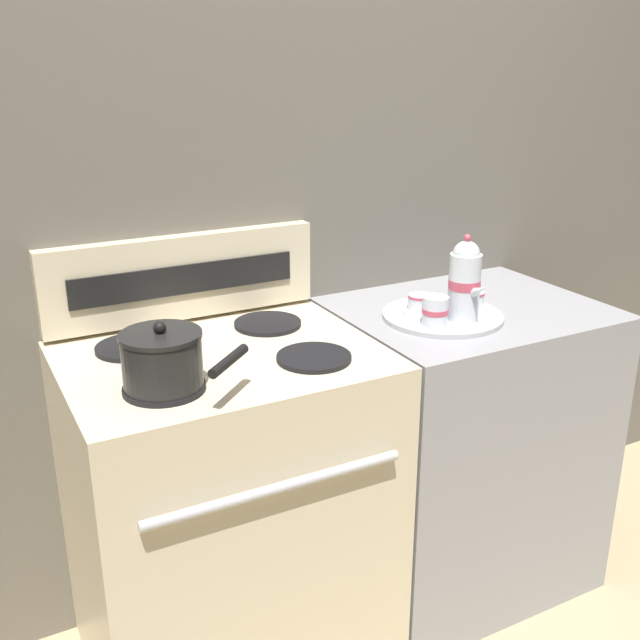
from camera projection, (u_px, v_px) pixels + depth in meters
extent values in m
plane|color=tan|center=(350.00, 605.00, 2.32)|extent=(6.00, 6.00, 0.00)
cube|color=#666056|center=(300.00, 237.00, 2.22)|extent=(6.00, 0.05, 2.20)
cube|color=beige|center=(229.00, 513.00, 2.00)|extent=(0.78, 0.61, 0.92)
cylinder|color=silver|center=(278.00, 488.00, 1.65)|extent=(0.62, 0.02, 0.02)
cylinder|color=black|center=(132.00, 347.00, 1.87)|extent=(0.18, 0.18, 0.01)
cylinder|color=black|center=(268.00, 324.00, 2.04)|extent=(0.18, 0.18, 0.01)
cylinder|color=black|center=(164.00, 388.00, 1.65)|extent=(0.18, 0.18, 0.01)
cylinder|color=black|center=(314.00, 357.00, 1.81)|extent=(0.18, 0.18, 0.01)
cube|color=beige|center=(183.00, 277.00, 2.04)|extent=(0.76, 0.05, 0.23)
cube|color=black|center=(186.00, 279.00, 2.01)|extent=(0.62, 0.01, 0.08)
cube|color=#939399|center=(461.00, 446.00, 2.34)|extent=(0.75, 0.61, 0.92)
cylinder|color=black|center=(162.00, 362.00, 1.63)|extent=(0.17, 0.17, 0.11)
cylinder|color=black|center=(160.00, 335.00, 1.61)|extent=(0.18, 0.18, 0.01)
sphere|color=black|center=(160.00, 328.00, 1.60)|extent=(0.03, 0.03, 0.03)
cylinder|color=black|center=(229.00, 361.00, 1.57)|extent=(0.13, 0.12, 0.02)
cylinder|color=#B2B2B7|center=(442.00, 316.00, 2.09)|extent=(0.34, 0.34, 0.01)
cylinder|color=silver|center=(464.00, 287.00, 2.02)|extent=(0.09, 0.09, 0.18)
cylinder|color=#C6475B|center=(464.00, 284.00, 2.02)|extent=(0.09, 0.09, 0.03)
sphere|color=silver|center=(466.00, 254.00, 1.99)|extent=(0.07, 0.07, 0.07)
sphere|color=#C6475B|center=(468.00, 238.00, 1.97)|extent=(0.02, 0.02, 0.02)
cone|color=silver|center=(480.00, 290.00, 1.96)|extent=(0.03, 0.07, 0.05)
cylinder|color=silver|center=(419.00, 310.00, 2.11)|extent=(0.10, 0.10, 0.01)
cylinder|color=silver|center=(420.00, 302.00, 2.10)|extent=(0.07, 0.07, 0.04)
cylinder|color=#C6475B|center=(420.00, 296.00, 2.10)|extent=(0.07, 0.07, 0.01)
cylinder|color=silver|center=(472.00, 307.00, 2.14)|extent=(0.10, 0.10, 0.01)
cylinder|color=silver|center=(472.00, 299.00, 2.13)|extent=(0.07, 0.07, 0.04)
cylinder|color=#C6475B|center=(473.00, 293.00, 2.12)|extent=(0.07, 0.07, 0.01)
cylinder|color=silver|center=(435.00, 311.00, 2.00)|extent=(0.07, 0.07, 0.08)
cylinder|color=#C6475B|center=(435.00, 311.00, 2.00)|extent=(0.07, 0.07, 0.01)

